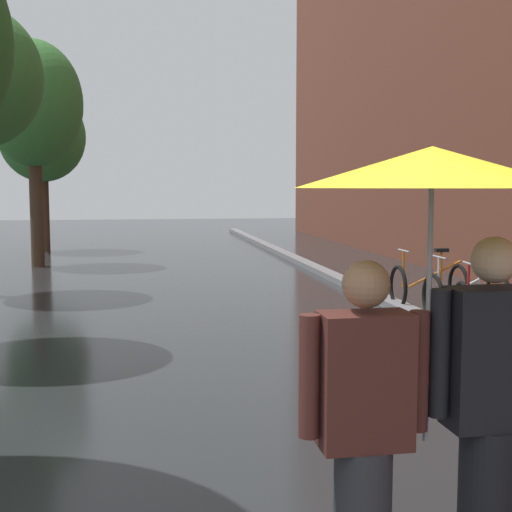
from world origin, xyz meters
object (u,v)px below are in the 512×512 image
at_px(street_tree_4, 42,137).
at_px(parked_bicycle_4, 500,305).
at_px(couple_under_umbrella, 431,301).
at_px(parked_bicycle_5, 466,294).
at_px(street_tree_3, 33,105).
at_px(parked_bicycle_6, 429,285).

bearing_deg(street_tree_4, parked_bicycle_4, -60.08).
relative_size(street_tree_4, couple_under_umbrella, 2.24).
relative_size(street_tree_4, parked_bicycle_4, 4.06).
bearing_deg(parked_bicycle_5, couple_under_umbrella, -117.58).
xyz_separation_m(street_tree_4, parked_bicycle_4, (7.49, -13.02, -3.01)).
height_order(street_tree_4, couple_under_umbrella, street_tree_4).
bearing_deg(parked_bicycle_5, parked_bicycle_4, -88.51).
bearing_deg(street_tree_4, street_tree_3, -85.18).
bearing_deg(parked_bicycle_6, couple_under_umbrella, -113.46).
xyz_separation_m(parked_bicycle_5, parked_bicycle_6, (-0.13, 1.04, 0.00)).
height_order(street_tree_3, street_tree_4, street_tree_3).
bearing_deg(couple_under_umbrella, parked_bicycle_4, 58.49).
bearing_deg(street_tree_3, parked_bicycle_4, -51.51).
bearing_deg(parked_bicycle_4, street_tree_3, 128.49).
bearing_deg(parked_bicycle_4, street_tree_4, 119.92).
height_order(parked_bicycle_4, couple_under_umbrella, couple_under_umbrella).
bearing_deg(street_tree_4, parked_bicycle_5, -58.30).
distance_m(street_tree_4, parked_bicycle_4, 15.32).
xyz_separation_m(parked_bicycle_4, couple_under_umbrella, (-3.44, -5.61, 1.07)).
xyz_separation_m(parked_bicycle_6, couple_under_umbrella, (-3.29, -7.58, 1.07)).
distance_m(street_tree_3, street_tree_4, 4.06).
distance_m(parked_bicycle_4, parked_bicycle_6, 1.98).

